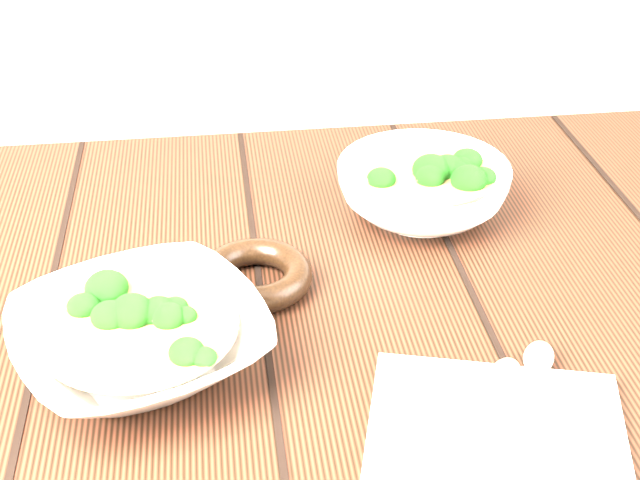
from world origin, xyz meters
TOP-DOWN VIEW (x-y plane):
  - table at (0.00, 0.00)m, footprint 1.20×0.80m
  - soup_bowl_front at (-0.13, -0.05)m, footprint 0.27×0.27m
  - soup_bowl_back at (0.17, 0.17)m, footprint 0.19×0.19m
  - trivet at (-0.02, 0.05)m, footprint 0.12×0.12m
  - napkin at (0.14, -0.18)m, footprint 0.23×0.21m
  - spoon_left at (0.15, -0.15)m, footprint 0.10×0.15m
  - spoon_right at (0.19, -0.13)m, footprint 0.09×0.15m

SIDE VIEW (x-z plane):
  - table at x=0.00m, z-range 0.26..1.01m
  - napkin at x=0.14m, z-range 0.75..0.76m
  - spoon_left at x=0.15m, z-range 0.76..0.77m
  - spoon_right at x=0.19m, z-range 0.76..0.77m
  - trivet at x=-0.02m, z-range 0.75..0.78m
  - soup_bowl_front at x=-0.13m, z-range 0.75..0.81m
  - soup_bowl_back at x=0.17m, z-range 0.75..0.82m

